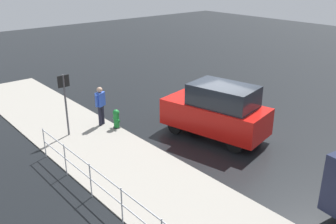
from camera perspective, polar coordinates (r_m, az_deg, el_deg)
ground_plane at (r=14.55m, az=7.72°, el=-3.26°), size 60.00×60.00×0.00m
kerb_strip at (r=12.06m, az=-6.03°, el=-8.58°), size 24.00×3.20×0.04m
moving_hatchback at (r=13.91m, az=7.47°, el=0.17°), size 4.17×2.47×2.06m
fire_hydrant at (r=14.83m, az=-7.87°, el=-1.09°), size 0.42×0.31×0.80m
pedestrian at (r=15.01m, az=-10.25°, el=1.33°), size 0.37×0.53×1.62m
metal_railing at (r=9.97m, az=-9.58°, el=-11.13°), size 7.74×0.04×1.05m
sign_post at (r=14.16m, az=-15.42°, el=2.32°), size 0.07×0.44×2.40m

